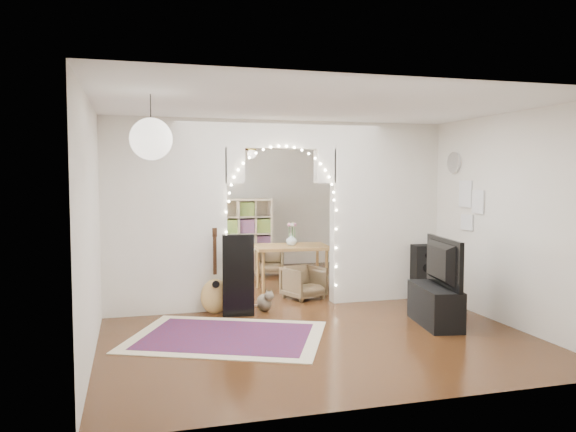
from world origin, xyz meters
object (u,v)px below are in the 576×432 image
object	(u,v)px
acoustic_guitar	(215,282)
dining_chair_left	(269,261)
dining_chair_right	(304,283)
media_console	(435,306)
floor_speaker	(423,273)
dining_table	(292,250)
bookcase	(238,234)

from	to	relation	value
acoustic_guitar	dining_chair_left	world-z (taller)	acoustic_guitar
dining_chair_right	media_console	bearing A→B (deg)	-81.48
acoustic_guitar	floor_speaker	size ratio (longest dim) A/B	1.19
dining_table	dining_chair_right	size ratio (longest dim) A/B	2.29
media_console	bookcase	size ratio (longest dim) A/B	0.69
dining_table	dining_chair_right	bearing A→B (deg)	-84.28
bookcase	dining_chair_left	bearing A→B (deg)	-49.26
floor_speaker	bookcase	bearing A→B (deg)	127.29
bookcase	dining_table	xyz separation A→B (m)	(0.46, -2.41, -0.04)
dining_chair_left	acoustic_guitar	bearing A→B (deg)	-102.53
media_console	dining_chair_right	size ratio (longest dim) A/B	1.81
dining_table	acoustic_guitar	bearing A→B (deg)	-134.25
bookcase	dining_table	world-z (taller)	bookcase
dining_chair_left	dining_table	bearing A→B (deg)	-75.25
dining_chair_right	acoustic_guitar	bearing A→B (deg)	179.84
bookcase	dining_chair_right	xyz separation A→B (m)	(0.47, -3.07, -0.47)
dining_chair_left	dining_chair_right	world-z (taller)	dining_chair_left
media_console	dining_table	xyz separation A→B (m)	(-1.17, 2.59, 0.43)
dining_chair_left	dining_chair_right	size ratio (longest dim) A/B	1.03
acoustic_guitar	dining_table	size ratio (longest dim) A/B	0.80
acoustic_guitar	bookcase	world-z (taller)	bookcase
dining_chair_left	dining_chair_right	distance (m)	2.22
acoustic_guitar	media_console	world-z (taller)	acoustic_guitar
bookcase	dining_chair_right	world-z (taller)	bookcase
acoustic_guitar	floor_speaker	distance (m)	3.20
floor_speaker	acoustic_guitar	bearing A→B (deg)	-173.71
acoustic_guitar	media_console	bearing A→B (deg)	-35.64
media_console	dining_chair_right	bearing A→B (deg)	130.14
floor_speaker	dining_table	xyz separation A→B (m)	(-1.74, 1.26, 0.26)
acoustic_guitar	media_console	size ratio (longest dim) A/B	1.01
dining_table	bookcase	bearing A→B (deg)	105.69
media_console	dining_chair_left	distance (m)	4.32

